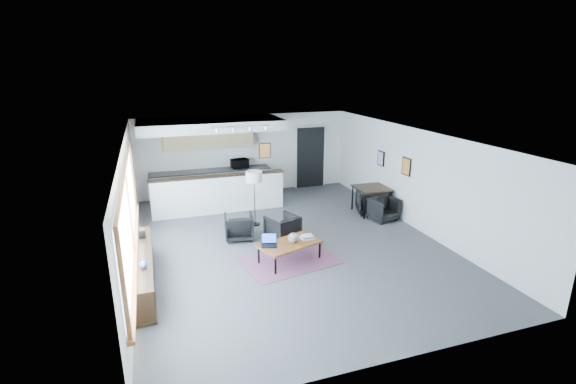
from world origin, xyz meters
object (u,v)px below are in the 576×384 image
object	(u,v)px
dining_chair_near	(383,210)
dining_table	(372,190)
book_stack	(307,237)
ceramic_pot	(293,238)
dining_chair_far	(371,202)
laptop	(269,242)
armchair_left	(239,226)
armchair_right	(282,226)
floor_lamp	(254,178)
microwave	(240,163)
coffee_table	(290,244)

from	to	relation	value
dining_chair_near	dining_table	bearing A→B (deg)	79.74
book_stack	ceramic_pot	bearing A→B (deg)	-161.95
ceramic_pot	dining_chair_near	bearing A→B (deg)	26.60
book_stack	dining_chair_far	size ratio (longest dim) A/B	0.43
laptop	armchair_left	distance (m)	1.56
dining_table	laptop	bearing A→B (deg)	-149.74
armchair_right	book_stack	bearing A→B (deg)	81.51
book_stack	armchair_right	xyz separation A→B (m)	(-0.24, 1.07, -0.12)
armchair_left	ceramic_pot	bearing A→B (deg)	127.18
ceramic_pot	floor_lamp	bearing A→B (deg)	96.28
laptop	dining_chair_far	bearing A→B (deg)	46.29
book_stack	armchair_left	xyz separation A→B (m)	(-1.24, 1.47, -0.12)
book_stack	dining_chair_near	bearing A→B (deg)	27.65
armchair_left	dining_chair_near	world-z (taller)	armchair_left
armchair_right	dining_table	bearing A→B (deg)	177.67
ceramic_pot	dining_chair_far	xyz separation A→B (m)	(3.16, 2.23, -0.21)
laptop	book_stack	size ratio (longest dim) A/B	1.37
floor_lamp	microwave	distance (m)	2.74
microwave	dining_chair_near	bearing A→B (deg)	-56.25
coffee_table	microwave	distance (m)	5.13
dining_chair_far	microwave	size ratio (longest dim) A/B	1.29
dining_chair_far	armchair_left	bearing A→B (deg)	28.20
laptop	book_stack	distance (m)	0.91
ceramic_pot	microwave	xyz separation A→B (m)	(-0.06, 5.11, 0.56)
floor_lamp	dining_table	xyz separation A→B (m)	(3.44, -0.15, -0.59)
coffee_table	armchair_left	distance (m)	1.75
laptop	dining_chair_far	xyz separation A→B (m)	(3.70, 2.16, -0.16)
dining_chair_near	book_stack	bearing A→B (deg)	-164.05
floor_lamp	book_stack	bearing A→B (deg)	-74.36
dining_table	microwave	xyz separation A→B (m)	(-3.24, 2.88, 0.41)
dining_table	dining_chair_far	size ratio (longest dim) A/B	1.38
laptop	dining_table	world-z (taller)	dining_table
book_stack	armchair_right	size ratio (longest dim) A/B	0.41
ceramic_pot	coffee_table	bearing A→B (deg)	159.06
armchair_left	armchair_right	world-z (taller)	same
dining_chair_far	microwave	xyz separation A→B (m)	(-3.23, 2.88, 0.77)
ceramic_pot	dining_chair_near	distance (m)	3.58
dining_chair_far	armchair_right	bearing A→B (deg)	38.09
armchair_left	dining_table	distance (m)	4.12
microwave	armchair_right	bearing A→B (deg)	-96.26
floor_lamp	dining_chair_far	world-z (taller)	floor_lamp
laptop	ceramic_pot	xyz separation A→B (m)	(0.53, -0.07, 0.05)
book_stack	microwave	bearing A→B (deg)	94.98
armchair_left	microwave	world-z (taller)	microwave
armchair_right	floor_lamp	distance (m)	1.57
armchair_right	armchair_left	bearing A→B (deg)	-43.03
coffee_table	book_stack	distance (m)	0.46
coffee_table	floor_lamp	bearing A→B (deg)	74.98
coffee_table	ceramic_pot	distance (m)	0.17
ceramic_pot	floor_lamp	xyz separation A→B (m)	(-0.26, 2.38, 0.75)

